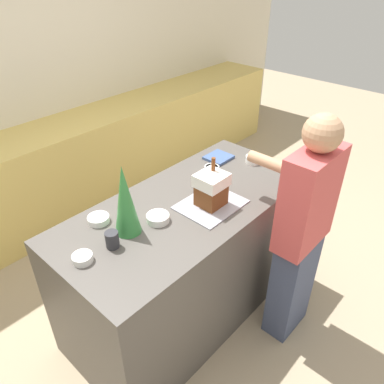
{
  "coord_description": "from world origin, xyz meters",
  "views": [
    {
      "loc": [
        -1.38,
        -1.3,
        2.26
      ],
      "look_at": [
        0.04,
        0.0,
        1.0
      ],
      "focal_mm": 35.0,
      "sensor_mm": 36.0,
      "label": 1
    }
  ],
  "objects_px": {
    "baking_tray": "(211,204)",
    "candy_bowl_center_rear": "(82,258)",
    "cookbook": "(219,157)",
    "candy_bowl_beside_tree": "(158,218)",
    "candy_bowl_behind_tray": "(253,159)",
    "gingerbread_house": "(211,189)",
    "person": "(301,234)",
    "mug": "(112,240)",
    "decorative_tree": "(125,200)",
    "candy_bowl_far_right": "(98,219)",
    "candy_bowl_far_left": "(212,169)"
  },
  "relations": [
    {
      "from": "baking_tray",
      "to": "candy_bowl_center_rear",
      "type": "distance_m",
      "value": 0.82
    },
    {
      "from": "baking_tray",
      "to": "cookbook",
      "type": "xyz_separation_m",
      "value": [
        0.5,
        0.34,
        0.01
      ]
    },
    {
      "from": "candy_bowl_beside_tree",
      "to": "candy_bowl_behind_tray",
      "type": "bearing_deg",
      "value": 0.28
    },
    {
      "from": "gingerbread_house",
      "to": "person",
      "type": "xyz_separation_m",
      "value": [
        0.27,
        -0.49,
        -0.24
      ]
    },
    {
      "from": "candy_bowl_beside_tree",
      "to": "mug",
      "type": "height_order",
      "value": "mug"
    },
    {
      "from": "decorative_tree",
      "to": "mug",
      "type": "bearing_deg",
      "value": -163.56
    },
    {
      "from": "candy_bowl_far_right",
      "to": "mug",
      "type": "height_order",
      "value": "mug"
    },
    {
      "from": "candy_bowl_far_left",
      "to": "candy_bowl_beside_tree",
      "type": "bearing_deg",
      "value": -168.18
    },
    {
      "from": "gingerbread_house",
      "to": "candy_bowl_far_right",
      "type": "distance_m",
      "value": 0.68
    },
    {
      "from": "candy_bowl_behind_tray",
      "to": "candy_bowl_far_right",
      "type": "height_order",
      "value": "candy_bowl_behind_tray"
    },
    {
      "from": "candy_bowl_far_right",
      "to": "mug",
      "type": "relative_size",
      "value": 1.31
    },
    {
      "from": "candy_bowl_center_rear",
      "to": "candy_bowl_far_left",
      "type": "relative_size",
      "value": 1.01
    },
    {
      "from": "baking_tray",
      "to": "gingerbread_house",
      "type": "height_order",
      "value": "gingerbread_house"
    },
    {
      "from": "candy_bowl_behind_tray",
      "to": "candy_bowl_far_left",
      "type": "distance_m",
      "value": 0.34
    },
    {
      "from": "candy_bowl_far_right",
      "to": "mug",
      "type": "xyz_separation_m",
      "value": [
        -0.08,
        -0.23,
        0.03
      ]
    },
    {
      "from": "baking_tray",
      "to": "candy_bowl_behind_tray",
      "type": "distance_m",
      "value": 0.64
    },
    {
      "from": "candy_bowl_center_rear",
      "to": "candy_bowl_beside_tree",
      "type": "xyz_separation_m",
      "value": [
        0.48,
        -0.04,
        0.0
      ]
    },
    {
      "from": "candy_bowl_far_left",
      "to": "person",
      "type": "height_order",
      "value": "person"
    },
    {
      "from": "baking_tray",
      "to": "candy_bowl_center_rear",
      "type": "height_order",
      "value": "candy_bowl_center_rear"
    },
    {
      "from": "candy_bowl_far_left",
      "to": "baking_tray",
      "type": "bearing_deg",
      "value": -140.98
    },
    {
      "from": "cookbook",
      "to": "mug",
      "type": "bearing_deg",
      "value": -169.6
    },
    {
      "from": "gingerbread_house",
      "to": "mug",
      "type": "distance_m",
      "value": 0.66
    },
    {
      "from": "candy_bowl_beside_tree",
      "to": "gingerbread_house",
      "type": "bearing_deg",
      "value": -19.51
    },
    {
      "from": "candy_bowl_center_rear",
      "to": "candy_bowl_far_right",
      "type": "height_order",
      "value": "same"
    },
    {
      "from": "baking_tray",
      "to": "candy_bowl_center_rear",
      "type": "bearing_deg",
      "value": 168.9
    },
    {
      "from": "gingerbread_house",
      "to": "candy_bowl_far_left",
      "type": "xyz_separation_m",
      "value": [
        0.31,
        0.25,
        -0.09
      ]
    },
    {
      "from": "candy_bowl_behind_tray",
      "to": "candy_bowl_beside_tree",
      "type": "distance_m",
      "value": 0.96
    },
    {
      "from": "decorative_tree",
      "to": "candy_bowl_far_left",
      "type": "height_order",
      "value": "decorative_tree"
    },
    {
      "from": "candy_bowl_center_rear",
      "to": "person",
      "type": "relative_size",
      "value": 0.07
    },
    {
      "from": "candy_bowl_beside_tree",
      "to": "person",
      "type": "height_order",
      "value": "person"
    },
    {
      "from": "baking_tray",
      "to": "mug",
      "type": "xyz_separation_m",
      "value": [
        -0.64,
        0.14,
        0.04
      ]
    },
    {
      "from": "candy_bowl_far_right",
      "to": "candy_bowl_center_rear",
      "type": "bearing_deg",
      "value": -139.9
    },
    {
      "from": "decorative_tree",
      "to": "person",
      "type": "distance_m",
      "value": 1.07
    },
    {
      "from": "baking_tray",
      "to": "person",
      "type": "xyz_separation_m",
      "value": [
        0.27,
        -0.49,
        -0.13
      ]
    },
    {
      "from": "candy_bowl_behind_tray",
      "to": "candy_bowl_beside_tree",
      "type": "relative_size",
      "value": 0.86
    },
    {
      "from": "mug",
      "to": "person",
      "type": "bearing_deg",
      "value": -34.26
    },
    {
      "from": "decorative_tree",
      "to": "candy_bowl_far_left",
      "type": "xyz_separation_m",
      "value": [
        0.81,
        0.07,
        -0.18
      ]
    },
    {
      "from": "gingerbread_house",
      "to": "candy_bowl_far_right",
      "type": "bearing_deg",
      "value": 147.07
    },
    {
      "from": "person",
      "to": "candy_bowl_far_right",
      "type": "bearing_deg",
      "value": 134.5
    },
    {
      "from": "candy_bowl_beside_tree",
      "to": "candy_bowl_center_rear",
      "type": "bearing_deg",
      "value": 175.01
    },
    {
      "from": "decorative_tree",
      "to": "candy_bowl_behind_tray",
      "type": "xyz_separation_m",
      "value": [
        1.13,
        -0.05,
        -0.18
      ]
    },
    {
      "from": "candy_bowl_center_rear",
      "to": "baking_tray",
      "type": "bearing_deg",
      "value": -11.1
    },
    {
      "from": "gingerbread_house",
      "to": "candy_bowl_beside_tree",
      "type": "relative_size",
      "value": 2.2
    },
    {
      "from": "candy_bowl_far_right",
      "to": "candy_bowl_far_left",
      "type": "height_order",
      "value": "candy_bowl_far_left"
    },
    {
      "from": "gingerbread_house",
      "to": "candy_bowl_beside_tree",
      "type": "bearing_deg",
      "value": 160.49
    },
    {
      "from": "cookbook",
      "to": "candy_bowl_far_right",
      "type": "bearing_deg",
      "value": 178.89
    },
    {
      "from": "baking_tray",
      "to": "candy_bowl_behind_tray",
      "type": "bearing_deg",
      "value": 10.93
    },
    {
      "from": "person",
      "to": "candy_bowl_far_left",
      "type": "bearing_deg",
      "value": 87.28
    },
    {
      "from": "gingerbread_house",
      "to": "candy_bowl_behind_tray",
      "type": "relative_size",
      "value": 2.55
    },
    {
      "from": "candy_bowl_far_left",
      "to": "person",
      "type": "xyz_separation_m",
      "value": [
        -0.03,
        -0.74,
        -0.15
      ]
    }
  ]
}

